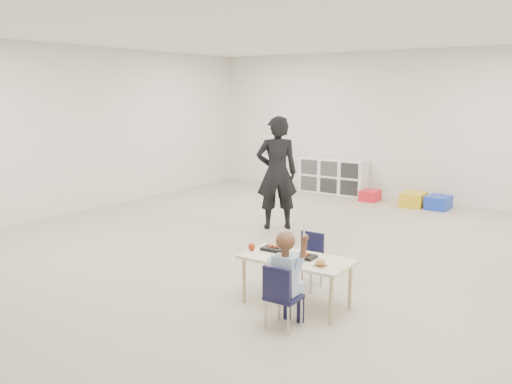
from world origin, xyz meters
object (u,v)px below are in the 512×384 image
Objects in this scene: chair_near at (284,296)px; adult at (277,173)px; table at (296,281)px; child at (284,278)px; cubby_shelf at (333,176)px.

adult is at bearing 122.67° from chair_near.
table is 1.17× the size of child.
adult reaches higher than table.
adult is at bearing 122.67° from child.
adult is (-1.96, 2.92, 0.56)m from chair_near.
adult is at bearing -78.54° from cubby_shelf.
chair_near is 3.56m from adult.
child is at bearing -72.79° from table.
cubby_shelf reaches higher than table.
table is 0.76× the size of cubby_shelf.
adult reaches higher than cubby_shelf.
cubby_shelf is at bearing 112.49° from table.
chair_near is 0.34× the size of adult.
table is 3.09m from adult.
child is (0.00, 0.00, 0.17)m from chair_near.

